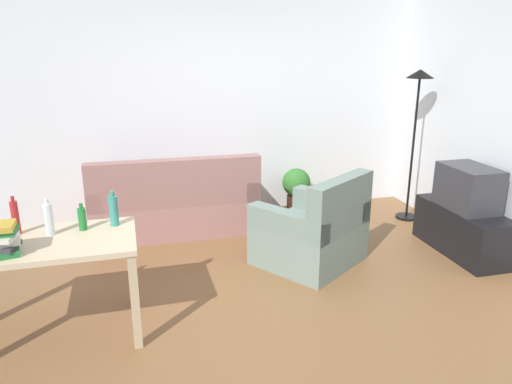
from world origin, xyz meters
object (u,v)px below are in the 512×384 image
object	(u,v)px
couch	(175,206)
tv	(468,188)
bottle_tall	(114,210)
tv_stand	(462,230)
book_stack	(0,240)
torchiere_lamp	(417,104)
potted_plant	(296,187)
desk	(50,255)
bottle_clear	(49,219)
bottle_green	(82,219)
bottle_red	(15,217)
armchair	(314,232)

from	to	relation	value
couch	tv	xyz separation A→B (m)	(2.84, -1.31, 0.39)
couch	bottle_tall	distance (m)	1.87
tv_stand	book_stack	xyz separation A→B (m)	(-4.11, -0.75, 0.63)
book_stack	tv	bearing A→B (deg)	10.37
couch	torchiere_lamp	bearing A→B (deg)	174.68
tv_stand	bottle_tall	distance (m)	3.49
torchiere_lamp	book_stack	bearing A→B (deg)	-156.34
potted_plant	torchiere_lamp	bearing A→B (deg)	-24.55
tv	desk	size ratio (longest dim) A/B	0.49
torchiere_lamp	desk	world-z (taller)	torchiere_lamp
tv_stand	tv	size ratio (longest dim) A/B	1.83
desk	bottle_clear	size ratio (longest dim) A/B	4.42
potted_plant	tv	bearing A→B (deg)	-52.07
potted_plant	bottle_green	xyz separation A→B (m)	(-2.37, -2.04, 0.52)
desk	bottle_clear	xyz separation A→B (m)	(0.00, 0.11, 0.23)
torchiere_lamp	bottle_red	distance (m)	4.37
couch	bottle_red	world-z (taller)	bottle_red
bottle_clear	bottle_green	distance (m)	0.23
desk	book_stack	size ratio (longest dim) A/B	4.47
bottle_green	bottle_tall	bearing A→B (deg)	10.14
torchiere_lamp	potted_plant	bearing A→B (deg)	155.45
armchair	bottle_red	world-z (taller)	bottle_red
torchiere_lamp	tv_stand	bearing A→B (deg)	-90.00
bottle_green	bottle_red	bearing A→B (deg)	176.53
torchiere_lamp	bottle_green	xyz separation A→B (m)	(-3.64, -1.46, -0.56)
tv	book_stack	bearing A→B (deg)	100.37
tv	book_stack	xyz separation A→B (m)	(-4.11, -0.75, 0.17)
torchiere_lamp	bottle_green	size ratio (longest dim) A/B	8.74
tv	armchair	size ratio (longest dim) A/B	0.49
bottle_clear	bottle_tall	world-z (taller)	bottle_clear
bottle_red	bottle_tall	xyz separation A→B (m)	(0.68, 0.01, -0.01)
desk	bottle_tall	xyz separation A→B (m)	(0.45, 0.19, 0.23)
bottle_tall	book_stack	xyz separation A→B (m)	(-0.70, -0.38, -0.01)
tv_stand	bottle_red	size ratio (longest dim) A/B	3.81
couch	book_stack	xyz separation A→B (m)	(-1.28, -2.06, 0.56)
torchiere_lamp	bottle_red	xyz separation A→B (m)	(-4.09, -1.43, -0.52)
tv	tv_stand	bearing A→B (deg)	90.00
tv	couch	bearing A→B (deg)	65.19
torchiere_lamp	book_stack	distance (m)	4.52
couch	bottle_red	xyz separation A→B (m)	(-1.26, -1.70, 0.58)
tv_stand	bottle_clear	size ratio (longest dim) A/B	4.00
bottle_tall	bottle_clear	bearing A→B (deg)	-168.99
armchair	bottle_tall	world-z (taller)	bottle_tall
bottle_green	bottle_tall	size ratio (longest dim) A/B	0.76
couch	potted_plant	size ratio (longest dim) A/B	3.26
tv	potted_plant	xyz separation A→B (m)	(-1.27, 1.62, -0.37)
bottle_clear	bottle_green	size ratio (longest dim) A/B	1.33
torchiere_lamp	armchair	size ratio (longest dim) A/B	1.48
bottle_clear	torchiere_lamp	bearing A→B (deg)	21.32
desk	book_stack	world-z (taller)	book_stack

